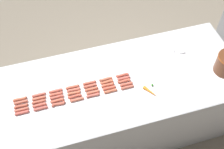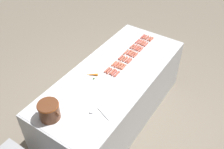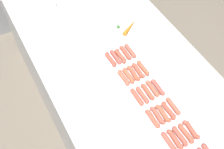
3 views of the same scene
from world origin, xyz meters
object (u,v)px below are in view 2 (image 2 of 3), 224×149
(hot_dog_3, at_px, (136,55))
(hot_dog_33, at_px, (114,63))
(hot_dog_14, at_px, (147,38))
(hot_dog_27, at_px, (109,71))
(hot_dog_2, at_px, (141,49))
(hot_dog_16, at_px, (137,48))
(hot_dog_13, at_px, (114,73))
(hot_dog_10, at_px, (133,54))
(hot_dog_25, at_px, (122,58))
(hot_dog_28, at_px, (143,36))
(hot_dog_20, at_px, (112,72))
(hot_dog_7, at_px, (149,39))
(hot_dog_26, at_px, (117,64))
(carrot, at_px, (92,75))
(hot_dog_18, at_px, (125,59))
(serving_spoon, at_px, (96,112))
(hot_dog_24, at_px, (129,52))
(hot_dog_19, at_px, (119,65))
(hot_dog_9, at_px, (139,49))
(hot_dog_6, at_px, (117,74))
(bean_pot, at_px, (49,110))
(hot_dog_23, at_px, (135,47))
(hot_dog_17, at_px, (131,53))
(hot_dog_0, at_px, (151,39))
(hot_dog_8, at_px, (144,43))
(hot_dog_30, at_px, (132,46))
(hot_dog_15, at_px, (142,43))
(hot_dog_34, at_px, (107,70))
(hot_dog_5, at_px, (123,67))
(hot_dog_1, at_px, (146,44))
(hot_dog_11, at_px, (128,60))
(hot_dog_22, at_px, (140,42))
(hot_dog_21, at_px, (145,37))
(hot_dog_31, at_px, (126,52))
(hot_dog_29, at_px, (137,41))
(hot_dog_4, at_px, (130,61))
(hot_dog_32, at_px, (121,57))

(hot_dog_3, height_order, hot_dog_33, same)
(hot_dog_14, xyz_separation_m, hot_dog_27, (0.04, 1.01, 0.00))
(hot_dog_2, distance_m, hot_dog_3, 0.16)
(hot_dog_16, bearing_deg, hot_dog_27, 86.35)
(hot_dog_3, height_order, hot_dog_13, same)
(hot_dog_10, xyz_separation_m, hot_dog_25, (0.08, 0.17, 0.00))
(hot_dog_28, bearing_deg, hot_dog_20, 94.50)
(hot_dog_7, relative_size, hot_dog_25, 1.00)
(hot_dog_26, xyz_separation_m, carrot, (0.15, 0.37, 0.00))
(hot_dog_18, relative_size, serving_spoon, 0.50)
(hot_dog_24, bearing_deg, hot_dog_19, 96.54)
(hot_dog_7, xyz_separation_m, hot_dog_27, (0.08, 1.01, 0.00))
(hot_dog_9, distance_m, hot_dog_25, 0.35)
(hot_dog_20, height_order, hot_dog_26, same)
(hot_dog_6, height_order, bean_pot, bean_pot)
(hot_dog_23, bearing_deg, hot_dog_17, 103.29)
(hot_dog_20, bearing_deg, hot_dog_0, -94.24)
(hot_dog_8, relative_size, hot_dog_28, 1.00)
(hot_dog_28, bearing_deg, hot_dog_30, 89.70)
(hot_dog_18, distance_m, hot_dog_19, 0.16)
(hot_dog_6, bearing_deg, hot_dog_14, -85.55)
(hot_dog_8, xyz_separation_m, serving_spoon, (-0.20, 1.53, -0.01))
(hot_dog_15, relative_size, hot_dog_27, 1.00)
(hot_dog_19, height_order, hot_dog_23, same)
(hot_dog_14, height_order, hot_dog_34, same)
(hot_dog_5, relative_size, hot_dog_16, 1.00)
(hot_dog_1, xyz_separation_m, hot_dog_33, (0.15, 0.66, 0.00))
(hot_dog_0, height_order, hot_dog_15, same)
(hot_dog_11, bearing_deg, hot_dog_34, 70.97)
(hot_dog_14, bearing_deg, hot_dog_6, 94.45)
(hot_dog_24, bearing_deg, hot_dog_2, -124.72)
(hot_dog_8, height_order, hot_dog_28, same)
(carrot, bearing_deg, hot_dog_17, -105.11)
(hot_dog_9, height_order, hot_dog_22, same)
(hot_dog_3, bearing_deg, hot_dog_7, -86.04)
(hot_dog_1, relative_size, hot_dog_33, 1.00)
(hot_dog_16, bearing_deg, hot_dog_11, 96.49)
(hot_dog_17, relative_size, hot_dog_22, 1.00)
(hot_dog_21, relative_size, hot_dog_25, 1.00)
(hot_dog_13, distance_m, hot_dog_31, 0.51)
(hot_dog_30, height_order, hot_dog_33, same)
(hot_dog_11, height_order, hot_dog_17, same)
(hot_dog_3, xyz_separation_m, hot_dog_24, (0.11, -0.00, 0.00))
(hot_dog_28, distance_m, hot_dog_31, 0.51)
(hot_dog_8, xyz_separation_m, hot_dog_28, (0.11, -0.17, 0.00))
(hot_dog_11, bearing_deg, hot_dog_30, -70.40)
(hot_dog_28, height_order, hot_dog_29, same)
(hot_dog_5, xyz_separation_m, hot_dog_23, (0.11, -0.50, 0.00))
(hot_dog_4, height_order, hot_dog_21, same)
(hot_dog_32, bearing_deg, hot_dog_25, 166.41)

